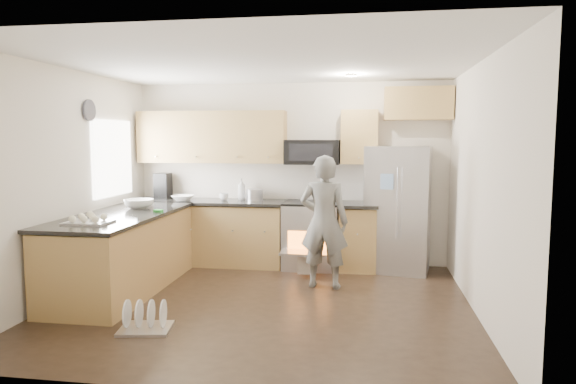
% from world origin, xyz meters
% --- Properties ---
extents(ground, '(4.50, 4.50, 0.00)m').
position_xyz_m(ground, '(0.00, 0.00, 0.00)').
color(ground, black).
rests_on(ground, ground).
extents(room_shell, '(4.54, 4.04, 2.62)m').
position_xyz_m(room_shell, '(-0.04, 0.02, 1.67)').
color(room_shell, silver).
rests_on(room_shell, ground).
extents(back_cabinet_run, '(4.45, 0.64, 2.50)m').
position_xyz_m(back_cabinet_run, '(-0.59, 1.75, 0.96)').
color(back_cabinet_run, '#9D743F').
rests_on(back_cabinet_run, ground).
extents(peninsula, '(0.96, 2.36, 1.04)m').
position_xyz_m(peninsula, '(-1.75, 0.25, 0.47)').
color(peninsula, '#9D743F').
rests_on(peninsula, ground).
extents(stove_range, '(0.76, 0.97, 1.79)m').
position_xyz_m(stove_range, '(0.35, 1.69, 0.68)').
color(stove_range, '#B7B7BC').
rests_on(stove_range, ground).
extents(refrigerator, '(0.94, 0.78, 1.71)m').
position_xyz_m(refrigerator, '(1.54, 1.70, 0.85)').
color(refrigerator, '#B7B7BC').
rests_on(refrigerator, ground).
extents(person, '(0.62, 0.44, 1.61)m').
position_xyz_m(person, '(0.61, 0.75, 0.81)').
color(person, slate).
rests_on(person, ground).
extents(dish_rack, '(0.53, 0.45, 0.29)m').
position_xyz_m(dish_rack, '(-0.94, -0.93, 0.08)').
color(dish_rack, '#B7B7BC').
rests_on(dish_rack, ground).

